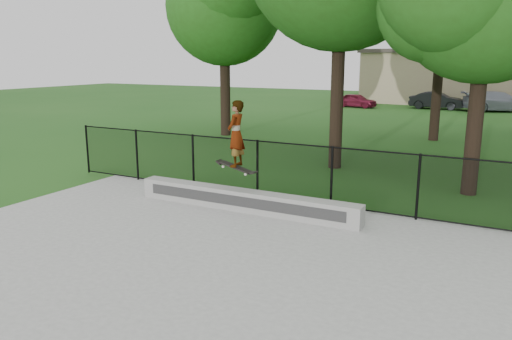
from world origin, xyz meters
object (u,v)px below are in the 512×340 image
object	(u,v)px
skater_airborne	(236,135)
car_a	(356,100)
grind_ledge	(244,200)
car_c	(499,102)
car_b	(437,100)

from	to	relation	value
skater_airborne	car_a	bearing A→B (deg)	100.94
grind_ledge	car_a	xyz separation A→B (m)	(-5.32, 26.55, 0.21)
car_c	skater_airborne	distance (m)	28.57
grind_ledge	car_b	world-z (taller)	car_b
car_a	skater_airborne	world-z (taller)	skater_airborne
car_a	car_c	xyz separation A→B (m)	(9.49, 1.62, 0.17)
grind_ledge	car_b	xyz separation A→B (m)	(0.15, 28.01, 0.31)
grind_ledge	skater_airborne	xyz separation A→B (m)	(-0.18, -0.04, 1.54)
grind_ledge	skater_airborne	distance (m)	1.55
car_b	car_c	xyz separation A→B (m)	(4.02, 0.17, 0.07)
grind_ledge	skater_airborne	world-z (taller)	skater_airborne
car_c	skater_airborne	world-z (taller)	skater_airborne
car_a	car_c	world-z (taller)	car_c
car_c	skater_airborne	size ratio (longest dim) A/B	2.53
car_c	car_b	bearing A→B (deg)	71.25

